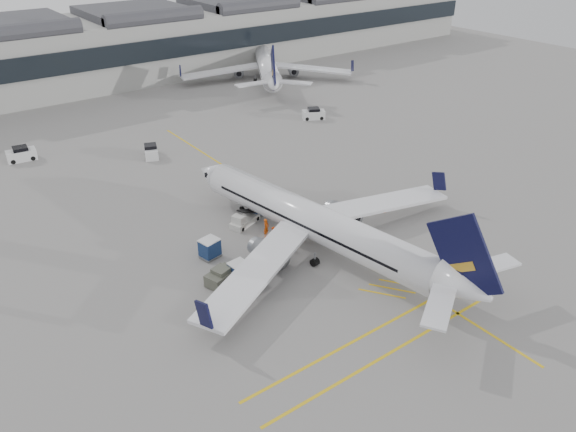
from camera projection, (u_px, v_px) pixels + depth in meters
ground at (266, 283)px, 48.38m from camera, size 220.00×220.00×0.00m
terminal at (28, 56)px, 96.15m from camera, size 200.00×20.45×12.40m
apron_markings at (290, 208)px, 60.63m from camera, size 0.25×60.00×0.01m
airliner_main at (319, 224)px, 51.88m from camera, size 32.05×35.27×9.42m
airliner_far at (266, 65)px, 104.74m from camera, size 28.75×31.71×9.40m
belt_loader at (244, 220)px, 57.15m from camera, size 4.50×2.79×1.79m
baggage_cart_a at (257, 208)px, 58.64m from camera, size 1.92×1.74×1.67m
baggage_cart_b at (274, 256)px, 50.58m from camera, size 1.75×1.55×1.59m
baggage_cart_c at (238, 270)px, 48.49m from camera, size 1.74×1.49×1.70m
baggage_cart_d at (210, 248)px, 51.55m from camera, size 2.06×1.81×1.88m
ramp_agent_a at (266, 228)px, 54.83m from camera, size 0.85×0.75×1.95m
ramp_agent_b at (273, 236)px, 53.48m from camera, size 1.12×0.99×1.94m
pushback_tug at (221, 277)px, 48.10m from camera, size 3.06×2.35×1.52m
safety_cone_nose at (229, 177)px, 67.05m from camera, size 0.34×0.34×0.47m
safety_cone_engine at (384, 210)px, 59.65m from camera, size 0.38×0.38×0.53m
service_van_left at (21, 154)px, 71.69m from camera, size 3.70×2.13×1.81m
service_van_mid at (151, 151)px, 72.71m from camera, size 2.67×3.65×1.69m
service_van_right at (314, 114)px, 85.88m from camera, size 3.76×3.08×1.73m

